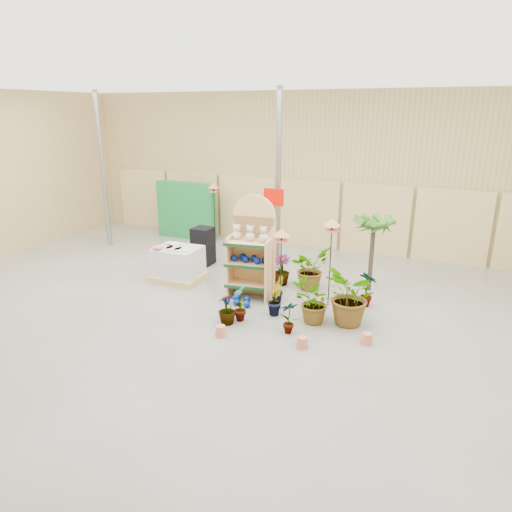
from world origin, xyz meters
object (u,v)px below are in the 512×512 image
Objects in this scene: display_shelf at (252,251)px; pallet_stack at (178,264)px; potted_plant_2 at (314,303)px; bird_table_front at (281,235)px.

pallet_stack is (-2.03, 0.11, -0.62)m from display_shelf.
pallet_stack is 1.36× the size of potted_plant_2.
pallet_stack is 3.82m from potted_plant_2.
potted_plant_2 is at bearing -23.87° from bird_table_front.
potted_plant_2 is at bearing -15.51° from pallet_stack.
bird_table_front reaches higher than potted_plant_2.
display_shelf reaches higher than bird_table_front.
display_shelf is 1.12m from bird_table_front.
potted_plant_2 is at bearing -35.29° from display_shelf.
pallet_stack is at bearing 167.72° from display_shelf.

